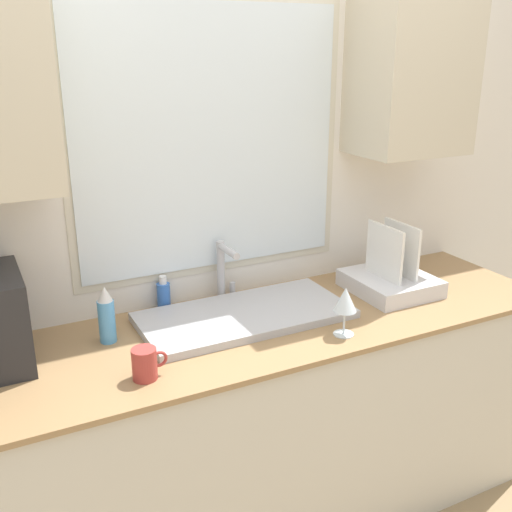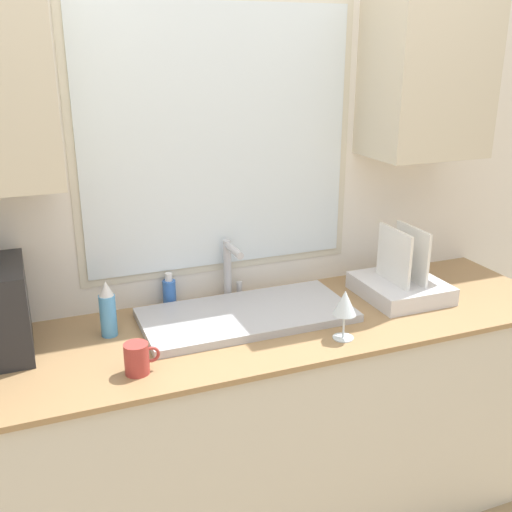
{
  "view_description": "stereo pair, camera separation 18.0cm",
  "coord_description": "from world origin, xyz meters",
  "px_view_note": "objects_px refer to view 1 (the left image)",
  "views": [
    {
      "loc": [
        -0.87,
        -1.46,
        1.86
      ],
      "look_at": [
        0.01,
        0.29,
        1.17
      ],
      "focal_mm": 42.0,
      "sensor_mm": 36.0,
      "label": 1
    },
    {
      "loc": [
        -0.71,
        -1.53,
        1.86
      ],
      "look_at": [
        0.01,
        0.29,
        1.17
      ],
      "focal_mm": 42.0,
      "sensor_mm": 36.0,
      "label": 2
    }
  ],
  "objects_px": {
    "faucet": "(224,267)",
    "dish_rack": "(390,279)",
    "wine_glass": "(345,301)",
    "soap_bottle": "(164,295)",
    "spray_bottle": "(106,315)",
    "mug_near_sink": "(145,364)"
  },
  "relations": [
    {
      "from": "spray_bottle",
      "to": "mug_near_sink",
      "type": "relative_size",
      "value": 1.82
    },
    {
      "from": "wine_glass",
      "to": "soap_bottle",
      "type": "bearing_deg",
      "value": 134.76
    },
    {
      "from": "mug_near_sink",
      "to": "spray_bottle",
      "type": "bearing_deg",
      "value": 98.29
    },
    {
      "from": "spray_bottle",
      "to": "soap_bottle",
      "type": "xyz_separation_m",
      "value": [
        0.26,
        0.17,
        -0.04
      ]
    },
    {
      "from": "faucet",
      "to": "soap_bottle",
      "type": "distance_m",
      "value": 0.26
    },
    {
      "from": "faucet",
      "to": "soap_bottle",
      "type": "bearing_deg",
      "value": 173.1
    },
    {
      "from": "faucet",
      "to": "soap_bottle",
      "type": "xyz_separation_m",
      "value": [
        -0.24,
        0.03,
        -0.09
      ]
    },
    {
      "from": "faucet",
      "to": "wine_glass",
      "type": "bearing_deg",
      "value": -61.81
    },
    {
      "from": "faucet",
      "to": "spray_bottle",
      "type": "xyz_separation_m",
      "value": [
        -0.51,
        -0.15,
        -0.05
      ]
    },
    {
      "from": "faucet",
      "to": "mug_near_sink",
      "type": "distance_m",
      "value": 0.65
    },
    {
      "from": "dish_rack",
      "to": "soap_bottle",
      "type": "bearing_deg",
      "value": 164.12
    },
    {
      "from": "faucet",
      "to": "soap_bottle",
      "type": "relative_size",
      "value": 1.79
    },
    {
      "from": "mug_near_sink",
      "to": "wine_glass",
      "type": "relative_size",
      "value": 0.63
    },
    {
      "from": "dish_rack",
      "to": "spray_bottle",
      "type": "distance_m",
      "value": 1.16
    },
    {
      "from": "faucet",
      "to": "dish_rack",
      "type": "height_order",
      "value": "dish_rack"
    },
    {
      "from": "dish_rack",
      "to": "mug_near_sink",
      "type": "distance_m",
      "value": 1.14
    },
    {
      "from": "mug_near_sink",
      "to": "soap_bottle",
      "type": "bearing_deg",
      "value": 65.23
    },
    {
      "from": "faucet",
      "to": "spray_bottle",
      "type": "distance_m",
      "value": 0.53
    },
    {
      "from": "spray_bottle",
      "to": "wine_glass",
      "type": "xyz_separation_m",
      "value": [
        0.76,
        -0.33,
        0.03
      ]
    },
    {
      "from": "soap_bottle",
      "to": "wine_glass",
      "type": "bearing_deg",
      "value": -45.24
    },
    {
      "from": "soap_bottle",
      "to": "wine_glass",
      "type": "distance_m",
      "value": 0.71
    },
    {
      "from": "spray_bottle",
      "to": "wine_glass",
      "type": "bearing_deg",
      "value": -23.28
    }
  ]
}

